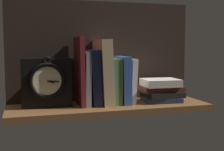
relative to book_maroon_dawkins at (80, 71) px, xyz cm
name	(u,v)px	position (x,y,z in cm)	size (l,w,h in cm)	color
ground_plane	(109,108)	(11.08, -2.45, -14.19)	(76.65, 23.34, 2.50)	brown
back_panel	(102,51)	(11.08, 8.62, 7.35)	(76.65, 1.20, 40.58)	black
book_maroon_dawkins	(80,71)	(0.00, 0.00, 0.00)	(1.69, 14.35, 25.88)	maroon
book_gray_chess	(85,78)	(2.18, 0.00, -2.76)	(2.06, 13.95, 20.37)	gray
book_navy_bierce	(93,77)	(5.23, 0.00, -2.47)	(3.45, 14.14, 20.95)	#192147
book_tan_shortstories	(103,72)	(9.29, 0.00, -0.49)	(4.08, 16.04, 24.91)	tan
book_green_romantic	(113,81)	(13.40, 0.00, -4.12)	(3.54, 13.62, 17.64)	#476B44
book_blue_modern	(122,80)	(17.07, 0.00, -3.76)	(3.20, 14.58, 18.37)	#2D4C8E
book_white_catcher	(129,80)	(20.02, 0.00, -4.21)	(2.10, 12.79, 17.47)	silver
framed_clock	(47,82)	(-12.38, -1.25, -3.71)	(18.06, 5.95, 18.90)	black
book_stack_side	(161,90)	(33.02, -2.09, -8.36)	(17.28, 12.97, 9.17)	#232D4C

